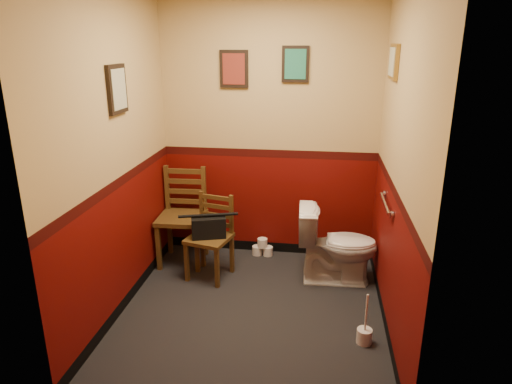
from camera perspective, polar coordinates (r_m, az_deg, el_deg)
floor at (r=4.05m, az=-0.51°, el=-14.68°), size 2.20×2.40×0.00m
wall_back at (r=4.67m, az=1.66°, el=7.73°), size 2.20×0.00×2.70m
wall_front at (r=2.38m, az=-4.93°, el=-2.86°), size 2.20×0.00×2.70m
wall_left at (r=3.82m, az=-17.15°, el=4.55°), size 0.00×2.40×2.70m
wall_right at (r=3.52m, az=17.47°, el=3.36°), size 0.00×2.40×2.70m
grab_bar at (r=3.86m, az=15.91°, el=-1.41°), size 0.05×0.56×0.06m
framed_print_back_a at (r=4.63m, az=-2.77°, el=15.11°), size 0.28×0.04×0.36m
framed_print_back_b at (r=4.55m, az=4.95°, el=15.64°), size 0.26×0.04×0.34m
framed_print_left at (r=3.83m, az=-16.95°, el=12.20°), size 0.04×0.30×0.38m
framed_print_right at (r=4.00m, az=16.83°, el=15.33°), size 0.04×0.34×0.28m
toilet at (r=4.42m, az=10.10°, el=-6.60°), size 0.77×0.45×0.74m
toilet_brush at (r=3.75m, az=13.38°, el=-17.00°), size 0.12×0.12×0.42m
chair_left at (r=4.76m, az=-9.15°, el=-3.01°), size 0.48×0.48×0.99m
chair_right at (r=4.45m, az=-5.67°, el=-5.60°), size 0.46×0.46×0.81m
handbag at (r=4.38m, az=-5.94°, el=-4.34°), size 0.35×0.25×0.23m
tp_stack at (r=4.97m, az=0.81°, el=-7.02°), size 0.22×0.12×0.19m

